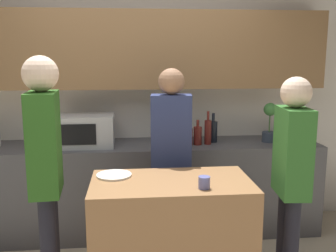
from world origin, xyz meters
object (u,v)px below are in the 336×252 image
at_px(bottle_1, 189,136).
at_px(bottle_4, 213,131).
at_px(person_left, 292,170).
at_px(bottle_0, 181,135).
at_px(plate_on_island, 114,175).
at_px(microwave, 87,130).
at_px(person_center, 45,163).
at_px(person_right, 171,148).
at_px(cup_0, 204,182).
at_px(bottle_2, 198,135).
at_px(bottle_3, 208,132).
at_px(potted_plant, 270,122).

distance_m(bottle_1, bottle_4, 0.28).
bearing_deg(person_left, bottle_4, 19.25).
bearing_deg(bottle_0, plate_on_island, -124.64).
relative_size(microwave, person_center, 0.29).
distance_m(microwave, person_right, 0.93).
xyz_separation_m(bottle_1, bottle_4, (0.26, 0.12, 0.02)).
xyz_separation_m(cup_0, person_center, (-1.05, 0.12, 0.13)).
height_order(person_left, person_right, person_right).
relative_size(microwave, bottle_2, 2.11).
xyz_separation_m(person_left, person_center, (-1.70, 0.01, 0.10)).
distance_m(bottle_3, person_right, 0.62).
relative_size(bottle_4, person_right, 0.18).
distance_m(bottle_2, person_right, 0.55).
height_order(bottle_3, bottle_4, bottle_3).
relative_size(potted_plant, person_right, 0.24).
xyz_separation_m(bottle_0, bottle_3, (0.27, 0.02, 0.03)).
xyz_separation_m(bottle_3, bottle_4, (0.07, 0.09, -0.01)).
bearing_deg(person_left, cup_0, 104.56).
bearing_deg(microwave, bottle_2, -3.15).
relative_size(bottle_3, cup_0, 3.98).
bearing_deg(bottle_0, microwave, 175.84).
relative_size(bottle_0, cup_0, 3.05).
height_order(bottle_2, plate_on_island, bottle_2).
height_order(microwave, bottle_4, microwave).
xyz_separation_m(bottle_1, person_left, (0.57, -1.10, -0.03)).
bearing_deg(bottle_4, bottle_0, -162.06).
relative_size(microwave, person_left, 0.32).
bearing_deg(bottle_1, bottle_0, 175.58).
height_order(bottle_0, plate_on_island, bottle_0).
bearing_deg(person_center, plate_on_island, 111.14).
bearing_deg(person_right, potted_plant, -147.72).
distance_m(microwave, potted_plant, 1.81).
relative_size(bottle_4, person_left, 0.18).
height_order(bottle_4, cup_0, bottle_4).
bearing_deg(bottle_1, person_center, -136.19).
xyz_separation_m(bottle_2, plate_on_island, (-0.78, -0.89, -0.10)).
bearing_deg(potted_plant, bottle_0, -175.74).
bearing_deg(bottle_4, bottle_3, -127.40).
bearing_deg(cup_0, bottle_3, 77.77).
distance_m(bottle_0, person_center, 1.52).
relative_size(potted_plant, bottle_4, 1.34).
distance_m(bottle_2, plate_on_island, 1.19).
height_order(bottle_4, plate_on_island, bottle_4).
relative_size(cup_0, person_left, 0.05).
xyz_separation_m(plate_on_island, cup_0, (0.61, -0.33, 0.03)).
bearing_deg(cup_0, bottle_1, 86.12).
bearing_deg(bottle_3, person_left, -71.06).
height_order(microwave, bottle_0, microwave).
relative_size(microwave, bottle_4, 1.77).
bearing_deg(cup_0, bottle_4, 75.66).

